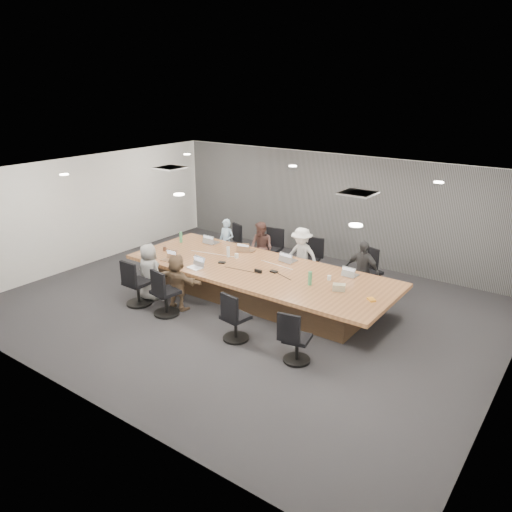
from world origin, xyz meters
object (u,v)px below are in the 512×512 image
Objects in this scene: stapler at (258,271)px; bottle_green_right at (310,278)px; person_1 at (261,248)px; person_3 at (362,270)px; laptop_0 at (213,242)px; person_5 at (177,282)px; bottle_clear at (228,252)px; chair_5 at (166,296)px; person_2 at (301,256)px; laptop_5 at (195,268)px; chair_2 at (308,263)px; person_4 at (149,272)px; mug_brown at (165,249)px; conference_table at (259,283)px; laptop_2 at (289,260)px; person_0 at (226,242)px; laptop_3 at (351,275)px; chair_6 at (236,321)px; chair_1 at (269,253)px; bottle_green_left at (181,237)px; chair_3 at (368,276)px; canvas_bag at (339,287)px; snack_packet at (371,300)px; laptop_1 at (248,251)px; laptop_4 at (167,260)px; chair_0 at (235,248)px.

bottle_green_right is at bearing 3.23° from stapler.
person_3 is (2.67, 0.00, 0.01)m from person_1.
person_5 reaches higher than laptop_0.
bottle_clear is (0.99, -0.60, 0.11)m from laptop_0.
chair_5 is 0.61× the size of person_2.
laptop_5 is at bearing -153.61° from stapler.
person_4 reaches higher than chair_2.
laptop_5 is at bearing -18.13° from mug_brown.
bottle_clear is at bearing 168.92° from conference_table.
laptop_2 is 0.26× the size of person_3.
person_1 is (1.11, 0.00, 0.05)m from person_0.
chair_5 is at bearing -115.45° from person_2.
person_3 reaches higher than laptop_3.
chair_6 is at bearing -51.44° from person_0.
person_0 is (-1.11, -0.35, 0.17)m from chair_1.
conference_table is at bearing -151.22° from person_4.
chair_2 is 2.94× the size of bottle_green_left.
chair_3 is at bearing 43.49° from conference_table.
laptop_3 is 4.32m from person_4.
canvas_bag is (3.07, 1.62, 0.39)m from chair_5.
conference_table is 36.33× the size of snack_packet.
chair_3 is at bearing -175.81° from laptop_1.
laptop_3 is at bearing 137.59° from chair_2.
bottle_green_right reaches higher than stapler.
person_4 reaches higher than chair_1.
person_2 is at bearing 29.96° from chair_3.
person_5 reaches higher than bottle_clear.
chair_2 is 1.04× the size of chair_6.
laptop_2 is at bearing 158.42° from snack_packet.
chair_3 is at bearing 114.95° from snack_packet.
person_4 is at bearing 31.13° from laptop_3.
mug_brown reaches higher than stapler.
laptop_2 is 1.53m from laptop_3.
conference_table is 2.14m from laptop_4.
laptop_4 is (-3.75, -1.60, 0.00)m from laptop_3.
laptop_3 is 3.32m from laptop_5.
chair_0 is 0.60× the size of person_5.
chair_5 is at bearing -123.40° from conference_table.
person_3 reaches higher than bottle_green_right.
person_1 is at bearing 153.25° from canvas_bag.
bottle_green_right is at bearing -27.03° from person_0.
laptop_3 is at bearing 19.05° from laptop_4.
chair_2 is 2.29m from person_0.
laptop_1 reaches higher than chair_0.
chair_5 is (-1.38, -3.40, 0.02)m from chair_2.
snack_packet is at bearing -57.69° from person_3.
laptop_3 is (1.53, -0.55, 0.06)m from person_2.
person_1 is 0.56m from laptop_1.
person_0 is 1.22m from bottle_green_left.
laptop_2 is at bearing 152.57° from canvas_bag.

